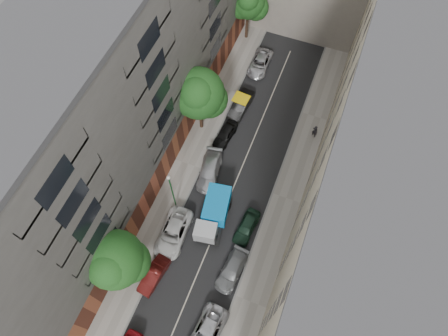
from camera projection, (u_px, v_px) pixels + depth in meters
The scene contains 21 objects.
ground at pixel (236, 181), 42.02m from camera, with size 120.00×120.00×0.00m, color #4C4C49.
road_surface at pixel (236, 181), 42.01m from camera, with size 8.00×44.00×0.02m, color black.
sidewalk_left at pixel (188, 164), 42.90m from camera, with size 3.00×44.00×0.15m, color gray.
sidewalk_right at pixel (286, 198), 41.01m from camera, with size 3.00×44.00×0.15m, color gray.
building_left at pixel (122, 90), 35.09m from camera, with size 8.00×44.00×20.00m, color #454340.
building_right at pixel (371, 170), 31.32m from camera, with size 8.00×44.00×20.00m, color #B1A78A.
tarp_truck at pixel (214, 213), 38.79m from camera, with size 3.04×5.88×2.58m.
car_left_1 at pixel (154, 275), 36.74m from camera, with size 1.36×3.90×1.28m, color #49100E.
car_left_2 at pixel (173, 233), 38.54m from camera, with size 2.50×5.43×1.51m, color silver.
car_left_3 at pixel (210, 171), 41.78m from camera, with size 2.05×5.05×1.47m, color #B2B2B7.
car_left_4 at pixel (225, 134), 44.03m from camera, with size 1.54×3.82×1.30m, color black.
car_left_5 at pixel (241, 105), 45.80m from camera, with size 1.59×4.57×1.51m, color black.
car_left_6 at pixel (260, 63), 48.89m from camera, with size 2.22×4.82×1.34m, color silver.
car_right_0 at pixel (206, 334), 34.32m from camera, with size 2.35×5.10×1.42m, color #BABABF.
car_right_1 at pixel (232, 270), 36.96m from camera, with size 1.80×4.43×1.29m, color slate.
car_right_2 at pixel (247, 227), 38.92m from camera, with size 1.59×3.96×1.35m, color black.
tree_near at pixel (116, 262), 33.16m from camera, with size 5.32×5.05×7.29m.
tree_mid at pixel (199, 95), 40.04m from camera, with size 5.55×5.32×8.63m.
tree_far at pixel (249, 4), 47.04m from camera, with size 4.52×4.12×7.68m.
lamp_post at pixel (171, 188), 37.21m from camera, with size 0.36×0.36×6.23m.
pedestrian at pixel (315, 131), 43.76m from camera, with size 0.64×0.42×1.77m, color black.
Camera 1 is at (5.56, -17.81, 37.70)m, focal length 32.00 mm.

